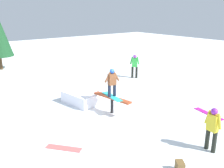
% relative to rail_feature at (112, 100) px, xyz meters
% --- Properties ---
extents(ground_plane, '(60.00, 60.00, 0.00)m').
position_rel_rail_feature_xyz_m(ground_plane, '(0.00, 0.00, -0.65)').
color(ground_plane, white).
extents(rail_feature, '(2.08, 0.60, 0.78)m').
position_rel_rail_feature_xyz_m(rail_feature, '(0.00, 0.00, 0.00)').
color(rail_feature, black).
rests_on(rail_feature, ground).
extents(snow_kicker_ramp, '(2.01, 1.76, 0.58)m').
position_rel_rail_feature_xyz_m(snow_kicker_ramp, '(-1.93, -0.31, -0.36)').
color(snow_kicker_ramp, white).
rests_on(snow_kicker_ramp, ground).
extents(main_rider_on_rail, '(1.43, 0.76, 1.29)m').
position_rel_rail_feature_xyz_m(main_rider_on_rail, '(0.00, 0.00, 0.76)').
color(main_rider_on_rail, '#28BCBF').
rests_on(main_rider_on_rail, rail_feature).
extents(bystander_green, '(0.53, 0.51, 1.60)m').
position_rel_rail_feature_xyz_m(bystander_green, '(-3.84, 4.95, 0.25)').
color(bystander_green, black).
rests_on(bystander_green, ground).
extents(bystander_yellow, '(0.64, 0.25, 1.52)m').
position_rel_rail_feature_xyz_m(bystander_yellow, '(4.49, 0.65, 0.21)').
color(bystander_yellow, black).
rests_on(bystander_yellow, ground).
extents(loose_snowboard_coral, '(1.15, 1.00, 0.02)m').
position_rel_rail_feature_xyz_m(loose_snowboard_coral, '(1.38, -3.16, -0.64)').
color(loose_snowboard_coral, '#F36864').
rests_on(loose_snowboard_coral, ground).
extents(loose_snowboard_magenta, '(1.57, 0.61, 0.02)m').
position_rel_rail_feature_xyz_m(loose_snowboard_magenta, '(2.78, 3.36, -0.64)').
color(loose_snowboard_magenta, '#C31B9D').
rests_on(loose_snowboard_magenta, ground).
extents(backpack_on_snow, '(0.37, 0.35, 0.34)m').
position_rel_rail_feature_xyz_m(backpack_on_snow, '(4.60, -1.10, -0.48)').
color(backpack_on_snow, brown).
rests_on(backpack_on_snow, ground).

